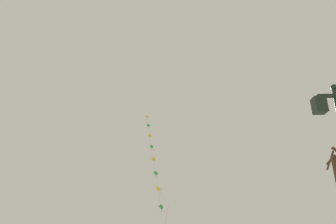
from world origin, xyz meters
The scene contains 1 object.
kite_train centered at (-2.97, 25.62, 7.13)m, with size 2.92×9.89×13.32m.
Camera 1 is at (-0.83, -0.54, 1.49)m, focal length 32.17 mm.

